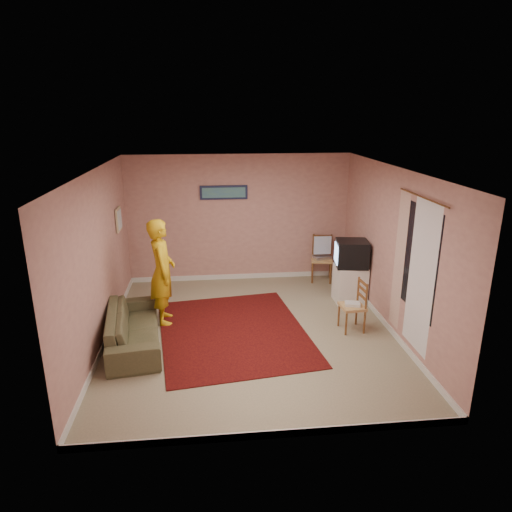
{
  "coord_description": "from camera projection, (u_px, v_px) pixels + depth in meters",
  "views": [
    {
      "loc": [
        -0.6,
        -6.58,
        3.41
      ],
      "look_at": [
        0.15,
        0.6,
        1.1
      ],
      "focal_mm": 32.0,
      "sensor_mm": 36.0,
      "label": 1
    }
  ],
  "objects": [
    {
      "name": "ground",
      "position": [
        251.0,
        333.0,
        7.33
      ],
      "size": [
        5.0,
        5.0,
        0.0
      ],
      "primitive_type": "plane",
      "color": "gray",
      "rests_on": "ground"
    },
    {
      "name": "baseboard_front",
      "position": [
        272.0,
        434.0,
        4.96
      ],
      "size": [
        4.5,
        0.02,
        0.1
      ],
      "primitive_type": "cube",
      "color": "silver",
      "rests_on": "ground"
    },
    {
      "name": "wall_right",
      "position": [
        393.0,
        251.0,
        7.16
      ],
      "size": [
        0.02,
        5.0,
        2.6
      ],
      "primitive_type": "cube",
      "color": "tan",
      "rests_on": "ground"
    },
    {
      "name": "sofa",
      "position": [
        133.0,
        328.0,
        6.89
      ],
      "size": [
        0.99,
        1.97,
        0.55
      ],
      "primitive_type": "imported",
      "rotation": [
        0.0,
        0.0,
        1.71
      ],
      "color": "#4D492E",
      "rests_on": "ground"
    },
    {
      "name": "crt_tv",
      "position": [
        352.0,
        254.0,
        8.26
      ],
      "size": [
        0.63,
        0.58,
        0.48
      ],
      "rotation": [
        0.0,
        0.0,
        -0.14
      ],
      "color": "black",
      "rests_on": "tv_cabinet"
    },
    {
      "name": "window",
      "position": [
        419.0,
        260.0,
        6.26
      ],
      "size": [
        0.01,
        1.1,
        1.5
      ],
      "primitive_type": "cube",
      "color": "black",
      "rests_on": "wall_right"
    },
    {
      "name": "person",
      "position": [
        162.0,
        272.0,
        7.47
      ],
      "size": [
        0.49,
        0.69,
        1.77
      ],
      "primitive_type": "imported",
      "rotation": [
        0.0,
        0.0,
        1.68
      ],
      "color": "gold",
      "rests_on": "ground"
    },
    {
      "name": "ceiling",
      "position": [
        250.0,
        170.0,
        6.54
      ],
      "size": [
        4.5,
        5.0,
        0.02
      ],
      "primitive_type": "cube",
      "color": "silver",
      "rests_on": "wall_back"
    },
    {
      "name": "picture_back",
      "position": [
        224.0,
        192.0,
        9.07
      ],
      "size": [
        0.95,
        0.04,
        0.28
      ],
      "color": "#131734",
      "rests_on": "wall_back"
    },
    {
      "name": "dvd_player",
      "position": [
        322.0,
        257.0,
        9.43
      ],
      "size": [
        0.4,
        0.32,
        0.06
      ],
      "primitive_type": "cube",
      "rotation": [
        0.0,
        0.0,
        0.24
      ],
      "color": "#BAB9BF",
      "rests_on": "chair_a"
    },
    {
      "name": "baseboard_back",
      "position": [
        240.0,
        276.0,
        9.67
      ],
      "size": [
        4.5,
        0.02,
        0.1
      ],
      "primitive_type": "cube",
      "color": "silver",
      "rests_on": "ground"
    },
    {
      "name": "area_rug",
      "position": [
        233.0,
        331.0,
        7.35
      ],
      "size": [
        2.62,
        3.1,
        0.02
      ],
      "primitive_type": "cube",
      "rotation": [
        0.0,
        0.0,
        0.13
      ],
      "color": "black",
      "rests_on": "ground"
    },
    {
      "name": "picture_left",
      "position": [
        119.0,
        219.0,
        8.16
      ],
      "size": [
        0.04,
        0.38,
        0.42
      ],
      "color": "tan",
      "rests_on": "wall_left"
    },
    {
      "name": "curtain_rod",
      "position": [
        423.0,
        197.0,
        5.99
      ],
      "size": [
        0.02,
        1.4,
        0.02
      ],
      "primitive_type": "cylinder",
      "rotation": [
        1.57,
        0.0,
        0.0
      ],
      "color": "brown",
      "rests_on": "wall_right"
    },
    {
      "name": "wall_left",
      "position": [
        98.0,
        261.0,
        6.71
      ],
      "size": [
        0.02,
        5.0,
        2.6
      ],
      "primitive_type": "cube",
      "color": "tan",
      "rests_on": "ground"
    },
    {
      "name": "game_console",
      "position": [
        352.0,
        304.0,
        7.3
      ],
      "size": [
        0.27,
        0.22,
        0.05
      ],
      "primitive_type": "cube",
      "rotation": [
        0.0,
        0.0,
        -0.23
      ],
      "color": "silver",
      "rests_on": "chair_b"
    },
    {
      "name": "curtain_sheer",
      "position": [
        421.0,
        277.0,
        6.18
      ],
      "size": [
        0.01,
        0.75,
        2.1
      ],
      "primitive_type": "cube",
      "color": "white",
      "rests_on": "wall_right"
    },
    {
      "name": "blue_throw",
      "position": [
        322.0,
        245.0,
        9.35
      ],
      "size": [
        0.35,
        0.04,
        0.37
      ],
      "primitive_type": "cube",
      "color": "#96BAF5",
      "rests_on": "chair_a"
    },
    {
      "name": "wall_front",
      "position": [
        273.0,
        331.0,
        4.57
      ],
      "size": [
        4.5,
        0.02,
        2.6
      ],
      "primitive_type": "cube",
      "color": "tan",
      "rests_on": "ground"
    },
    {
      "name": "wall_back",
      "position": [
        239.0,
        219.0,
        9.3
      ],
      "size": [
        4.5,
        0.02,
        2.6
      ],
      "primitive_type": "cube",
      "color": "tan",
      "rests_on": "ground"
    },
    {
      "name": "chair_a",
      "position": [
        322.0,
        254.0,
        9.41
      ],
      "size": [
        0.51,
        0.49,
        0.52
      ],
      "rotation": [
        0.0,
        0.0,
        -0.22
      ],
      "color": "tan",
      "rests_on": "ground"
    },
    {
      "name": "baseboard_left",
      "position": [
        107.0,
        337.0,
        7.09
      ],
      "size": [
        0.02,
        5.0,
        0.1
      ],
      "primitive_type": "cube",
      "color": "silver",
      "rests_on": "ground"
    },
    {
      "name": "baseboard_right",
      "position": [
        385.0,
        323.0,
        7.54
      ],
      "size": [
        0.02,
        5.0,
        0.1
      ],
      "primitive_type": "cube",
      "color": "silver",
      "rests_on": "ground"
    },
    {
      "name": "tv_cabinet",
      "position": [
        350.0,
        284.0,
        8.44
      ],
      "size": [
        0.54,
        0.49,
        0.69
      ],
      "primitive_type": "cube",
      "color": "white",
      "rests_on": "ground"
    },
    {
      "name": "chair_b",
      "position": [
        353.0,
        300.0,
        7.28
      ],
      "size": [
        0.39,
        0.41,
        0.46
      ],
      "rotation": [
        0.0,
        0.0,
        -1.49
      ],
      "color": "tan",
      "rests_on": "ground"
    },
    {
      "name": "curtain_floral",
      "position": [
        399.0,
        261.0,
        6.84
      ],
      "size": [
        0.01,
        0.35,
        2.1
      ],
      "primitive_type": "cube",
      "color": "beige",
      "rests_on": "wall_right"
    }
  ]
}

